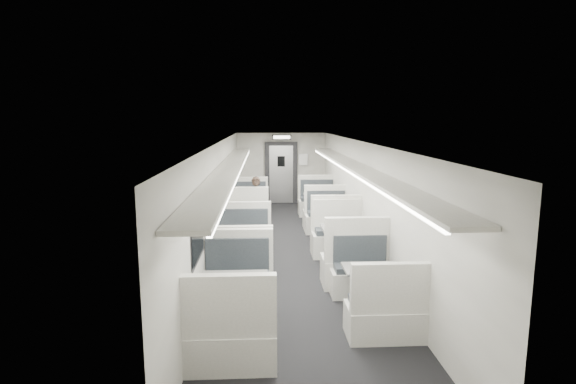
{
  "coord_description": "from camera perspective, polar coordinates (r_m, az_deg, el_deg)",
  "views": [
    {
      "loc": [
        -0.58,
        -9.21,
        2.88
      ],
      "look_at": [
        -0.02,
        1.25,
        1.16
      ],
      "focal_mm": 28.0,
      "sensor_mm": 36.0,
      "label": 1
    }
  ],
  "objects": [
    {
      "name": "passenger",
      "position": [
        11.73,
        -4.06,
        -1.43
      ],
      "size": [
        0.58,
        0.47,
        1.39
      ],
      "primitive_type": "imported",
      "rotation": [
        0.0,
        0.0,
        -0.3
      ],
      "color": "black",
      "rests_on": "room"
    },
    {
      "name": "wall_notice",
      "position": [
        15.25,
        1.94,
        4.13
      ],
      "size": [
        0.32,
        0.02,
        0.4
      ],
      "primitive_type": "cube",
      "color": "white",
      "rests_on": "room"
    },
    {
      "name": "booth_left_c",
      "position": [
        8.36,
        -5.89,
        -7.97
      ],
      "size": [
        1.11,
        2.25,
        1.2
      ],
      "color": "beige",
      "rests_on": "room"
    },
    {
      "name": "exit_sign",
      "position": [
        14.68,
        -0.82,
        6.98
      ],
      "size": [
        0.62,
        0.12,
        0.16
      ],
      "color": "black",
      "rests_on": "room"
    },
    {
      "name": "booth_right_b",
      "position": [
        10.73,
        5.49,
        -4.1
      ],
      "size": [
        1.09,
        2.22,
        1.19
      ],
      "color": "beige",
      "rests_on": "room"
    },
    {
      "name": "room",
      "position": [
        9.38,
        0.51,
        -0.99
      ],
      "size": [
        3.24,
        12.24,
        2.64
      ],
      "color": "black",
      "rests_on": "ground"
    },
    {
      "name": "window_b",
      "position": [
        10.56,
        -7.98,
        0.91
      ],
      "size": [
        0.02,
        1.18,
        0.84
      ],
      "primitive_type": "cube",
      "color": "black",
      "rests_on": "room"
    },
    {
      "name": "booth_left_d",
      "position": [
        6.28,
        -6.88,
        -14.01
      ],
      "size": [
        1.1,
        2.23,
        1.19
      ],
      "color": "beige",
      "rests_on": "room"
    },
    {
      "name": "booth_right_d",
      "position": [
        6.94,
        10.53,
        -12.11
      ],
      "size": [
        1.0,
        2.03,
        1.09
      ],
      "color": "beige",
      "rests_on": "room"
    },
    {
      "name": "luggage_rack_left",
      "position": [
        8.99,
        -7.32,
        3.09
      ],
      "size": [
        0.46,
        10.4,
        0.09
      ],
      "color": "beige",
      "rests_on": "room"
    },
    {
      "name": "window_c",
      "position": [
        8.4,
        -9.24,
        -1.29
      ],
      "size": [
        0.02,
        1.18,
        0.84
      ],
      "primitive_type": "cube",
      "color": "black",
      "rests_on": "room"
    },
    {
      "name": "booth_right_a",
      "position": [
        12.69,
        4.13,
        -1.97
      ],
      "size": [
        1.1,
        2.23,
        1.19
      ],
      "color": "beige",
      "rests_on": "room"
    },
    {
      "name": "booth_left_b",
      "position": [
        10.85,
        -5.23,
        -4.11
      ],
      "size": [
        1.01,
        2.05,
        1.09
      ],
      "color": "beige",
      "rests_on": "room"
    },
    {
      "name": "window_d",
      "position": [
        6.27,
        -11.37,
        -4.99
      ],
      "size": [
        0.02,
        1.18,
        0.84
      ],
      "primitive_type": "cube",
      "color": "black",
      "rests_on": "room"
    },
    {
      "name": "booth_right_c",
      "position": [
        8.79,
        7.45,
        -6.99
      ],
      "size": [
        1.16,
        2.36,
        1.26
      ],
      "color": "beige",
      "rests_on": "room"
    },
    {
      "name": "booth_left_a",
      "position": [
        12.65,
        -4.93,
        -2.09
      ],
      "size": [
        1.05,
        2.14,
        1.14
      ],
      "color": "beige",
      "rests_on": "room"
    },
    {
      "name": "vestibule_door",
      "position": [
        15.26,
        -0.88,
        2.4
      ],
      "size": [
        1.1,
        0.13,
        2.1
      ],
      "color": "black",
      "rests_on": "room"
    },
    {
      "name": "window_a",
      "position": [
        12.73,
        -7.15,
        2.35
      ],
      "size": [
        0.02,
        1.18,
        0.84
      ],
      "primitive_type": "cube",
      "color": "black",
      "rests_on": "room"
    },
    {
      "name": "luggage_rack_right",
      "position": [
        9.14,
        8.45,
        3.18
      ],
      "size": [
        0.46,
        10.4,
        0.09
      ],
      "color": "beige",
      "rests_on": "room"
    }
  ]
}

